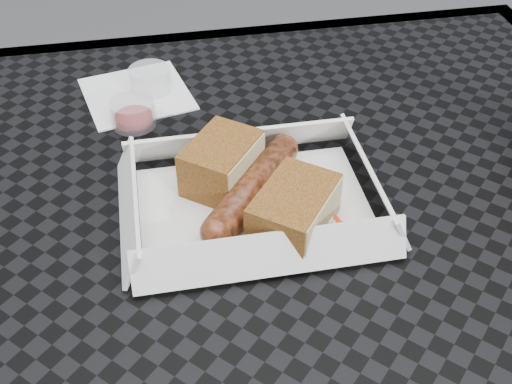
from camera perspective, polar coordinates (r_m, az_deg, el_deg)
patio_table at (r=0.67m, az=5.04°, el=-6.91°), size 0.80×0.80×0.74m
food_tray at (r=0.62m, az=-0.17°, el=-1.35°), size 0.22×0.15×0.00m
bratwurst at (r=0.62m, az=-0.31°, el=0.38°), size 0.12×0.14×0.03m
bread_near at (r=0.63m, az=-3.08°, el=2.58°), size 0.09×0.10×0.05m
bread_far at (r=0.58m, az=3.39°, el=-1.63°), size 0.10×0.10×0.04m
veg_garnish at (r=0.60m, az=5.86°, el=-3.04°), size 0.03×0.03×0.00m
napkin at (r=0.80m, az=-10.55°, el=8.56°), size 0.14×0.14×0.00m
condiment_cup_sauce at (r=0.74m, az=-10.86°, el=6.90°), size 0.05×0.05×0.03m
condiment_cup_empty at (r=0.80m, az=-9.38°, el=9.81°), size 0.05×0.05×0.03m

